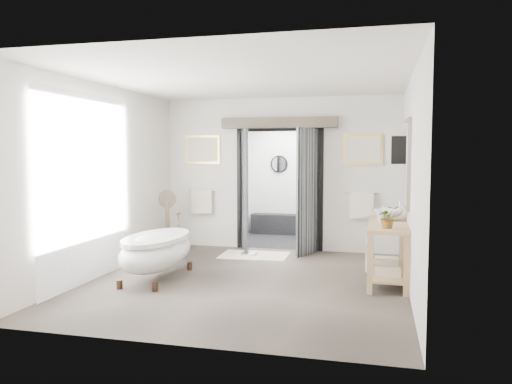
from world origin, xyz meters
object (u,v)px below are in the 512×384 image
vanity (386,247)px  rug (255,255)px  basin (388,215)px  clawfoot_tub (157,250)px

vanity → rug: vanity is taller
rug → basin: size_ratio=2.55×
vanity → basin: (0.03, 0.33, 0.43)m
rug → clawfoot_tub: bearing=-116.8°
clawfoot_tub → rug: 2.24m
clawfoot_tub → vanity: size_ratio=1.12×
basin → vanity: bearing=-99.2°
vanity → rug: (-2.27, 1.31, -0.50)m
clawfoot_tub → rug: clawfoot_tub is taller
basin → rug: bearing=152.9°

